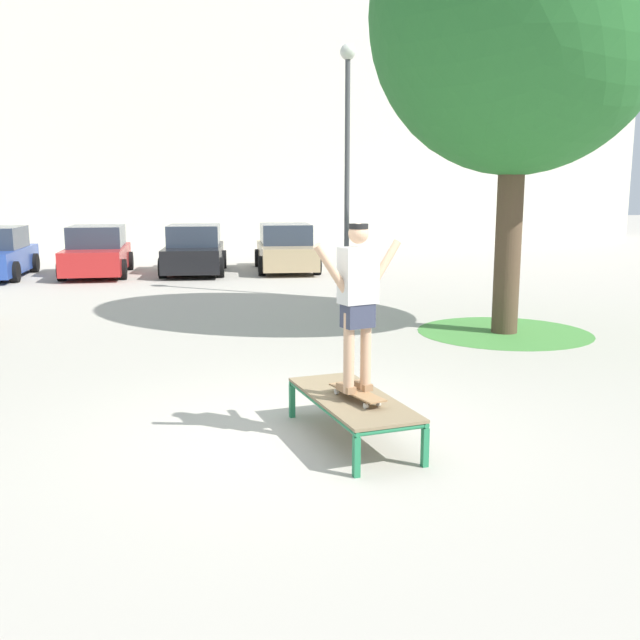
# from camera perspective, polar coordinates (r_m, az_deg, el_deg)

# --- Properties ---
(ground_plane) EXTENTS (120.00, 120.00, 0.00)m
(ground_plane) POSITION_cam_1_polar(r_m,az_deg,el_deg) (7.74, -1.45, -8.90)
(ground_plane) COLOR #B2AA9E
(building_facade) EXTENTS (38.88, 4.00, 15.35)m
(building_facade) POSITION_cam_1_polar(r_m,az_deg,el_deg) (34.72, -6.32, 18.80)
(building_facade) COLOR silver
(building_facade) RESTS_ON ground
(skate_box) EXTENTS (1.01, 1.99, 0.46)m
(skate_box) POSITION_cam_1_polar(r_m,az_deg,el_deg) (7.35, 2.61, -6.56)
(skate_box) COLOR #237A4C
(skate_box) RESTS_ON ground
(skateboard) EXTENTS (0.42, 0.82, 0.09)m
(skateboard) POSITION_cam_1_polar(r_m,az_deg,el_deg) (7.21, 3.00, -5.89)
(skateboard) COLOR #9E754C
(skateboard) RESTS_ON skate_box
(skater) EXTENTS (0.98, 0.38, 1.69)m
(skater) POSITION_cam_1_polar(r_m,az_deg,el_deg) (7.00, 3.07, 1.96)
(skater) COLOR tan
(skater) RESTS_ON skateboard
(tree_near_right) EXTENTS (5.11, 5.11, 8.18)m
(tree_near_right) POSITION_cam_1_polar(r_m,az_deg,el_deg) (13.46, 15.77, 22.57)
(tree_near_right) COLOR brown
(tree_near_right) RESTS_ON ground
(grass_patch_near_right) EXTENTS (3.15, 3.15, 0.01)m
(grass_patch_near_right) POSITION_cam_1_polar(r_m,az_deg,el_deg) (13.38, 14.62, -0.95)
(grass_patch_near_right) COLOR #47893D
(grass_patch_near_right) RESTS_ON ground
(car_red) EXTENTS (2.04, 4.26, 1.50)m
(car_red) POSITION_cam_1_polar(r_m,az_deg,el_deg) (22.82, -17.54, 5.22)
(car_red) COLOR red
(car_red) RESTS_ON ground
(car_black) EXTENTS (2.28, 4.37, 1.50)m
(car_black) POSITION_cam_1_polar(r_m,az_deg,el_deg) (22.72, -10.11, 5.51)
(car_black) COLOR black
(car_black) RESTS_ON ground
(car_tan) EXTENTS (2.21, 4.34, 1.50)m
(car_tan) POSITION_cam_1_polar(r_m,az_deg,el_deg) (23.06, -2.77, 5.73)
(car_tan) COLOR tan
(car_tan) RESTS_ON ground
(light_post) EXTENTS (0.36, 0.36, 5.83)m
(light_post) POSITION_cam_1_polar(r_m,az_deg,el_deg) (16.85, 2.22, 14.70)
(light_post) COLOR #4C4C51
(light_post) RESTS_ON ground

